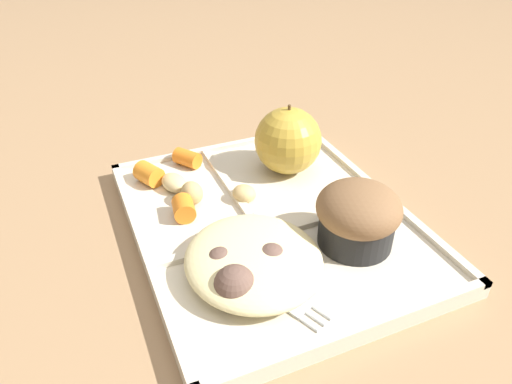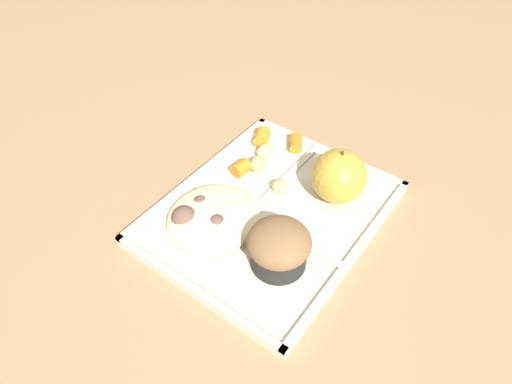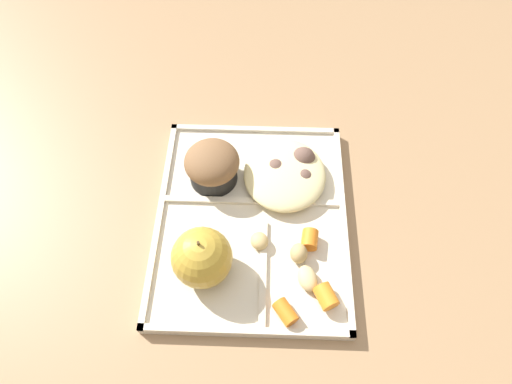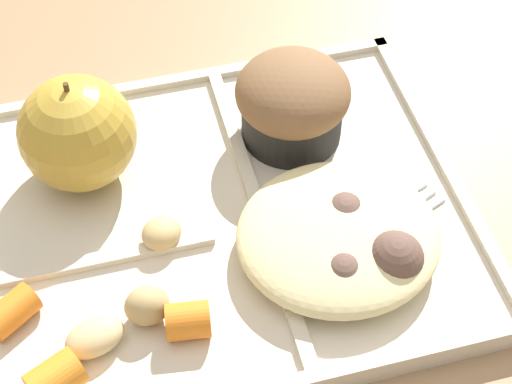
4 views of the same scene
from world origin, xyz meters
name	(u,v)px [view 2 (image 2 of 4)]	position (x,y,z in m)	size (l,w,h in m)	color
ground	(270,217)	(0.00, 0.00, 0.00)	(6.00, 6.00, 0.00)	#997551
lunch_tray	(270,214)	(0.00, 0.00, 0.01)	(0.34, 0.28, 0.02)	beige
green_apple	(339,176)	(-0.08, 0.06, 0.05)	(0.08, 0.08, 0.09)	#B79333
bran_muffin	(279,247)	(0.07, 0.06, 0.05)	(0.08, 0.08, 0.07)	black
carrot_slice_center	(241,168)	(-0.04, -0.08, 0.03)	(0.02, 0.02, 0.03)	orange
carrot_slice_small	(296,143)	(-0.14, -0.05, 0.02)	(0.02, 0.02, 0.03)	orange
carrot_slice_edge	(262,137)	(-0.12, -0.10, 0.03)	(0.02, 0.02, 0.03)	orange
potato_chunk_browned	(258,164)	(-0.06, -0.07, 0.03)	(0.03, 0.02, 0.03)	tan
potato_chunk_golden	(280,186)	(-0.04, -0.01, 0.02)	(0.02, 0.03, 0.02)	tan
potato_chunk_large	(264,151)	(-0.10, -0.08, 0.02)	(0.04, 0.03, 0.02)	tan
egg_noodle_pile	(214,218)	(0.07, -0.05, 0.03)	(0.13, 0.13, 0.03)	beige
meatball_front	(200,213)	(0.07, -0.07, 0.03)	(0.03, 0.03, 0.03)	brown
meatball_center	(217,225)	(0.08, -0.03, 0.03)	(0.03, 0.03, 0.03)	brown
meatball_back	(185,219)	(0.10, -0.08, 0.03)	(0.04, 0.04, 0.04)	brown
meatball_side	(201,206)	(0.06, -0.08, 0.03)	(0.03, 0.03, 0.03)	brown
plastic_fork	(205,239)	(0.10, -0.04, 0.01)	(0.14, 0.07, 0.00)	silver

